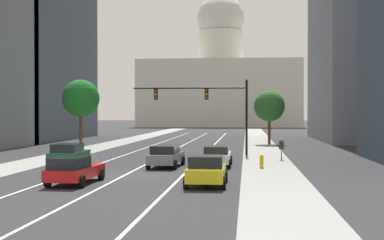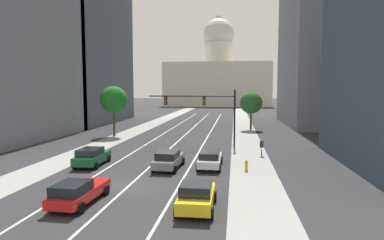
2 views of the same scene
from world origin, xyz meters
name	(u,v)px [view 1 (image 1 of 2)]	position (x,y,z in m)	size (l,w,h in m)	color
ground_plane	(191,141)	(0.00, 40.00, 0.00)	(400.00, 400.00, 0.00)	#2B2B2D
sidewalk_left	(117,143)	(-8.71, 35.00, 0.01)	(3.67, 130.00, 0.01)	gray
sidewalk_right	(259,144)	(8.71, 35.00, 0.01)	(3.67, 130.00, 0.01)	gray
lane_stripe_left	(144,148)	(-3.44, 25.00, 0.01)	(0.16, 90.00, 0.01)	white
lane_stripe_center	(177,149)	(0.00, 25.00, 0.01)	(0.16, 90.00, 0.01)	white
lane_stripe_right	(210,149)	(3.44, 25.00, 0.01)	(0.16, 90.00, 0.01)	white
capitol_building	(221,85)	(0.00, 121.82, 11.37)	(42.53, 28.65, 37.42)	beige
car_white	(217,155)	(5.16, 6.31, 0.76)	(2.00, 4.71, 1.44)	silver
car_yellow	(206,170)	(5.16, -3.85, 0.79)	(2.06, 4.11, 1.55)	yellow
car_gray	(166,156)	(1.71, 5.48, 0.78)	(2.18, 4.79, 1.50)	slate
car_red	(74,170)	(-1.73, -3.88, 0.75)	(2.13, 4.80, 1.47)	red
car_green	(69,154)	(-5.15, 5.70, 0.82)	(2.20, 4.53, 1.58)	#14512D
traffic_signal_mast	(209,101)	(3.88, 16.61, 4.70)	(10.08, 0.39, 6.59)	black
fire_hydrant	(262,161)	(8.18, 5.50, 0.46)	(0.26, 0.35, 0.91)	yellow
cyclist	(281,149)	(9.90, 11.96, 0.85)	(0.37, 1.70, 1.72)	black
street_tree_near_left	(81,98)	(-9.83, 23.81, 5.20)	(3.85, 3.85, 7.15)	#51381E
street_tree_far_right	(269,106)	(9.84, 33.94, 4.49)	(3.65, 3.65, 6.34)	#51381E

